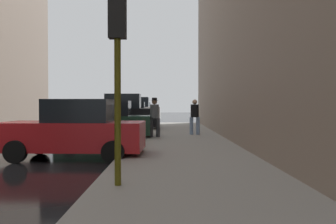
% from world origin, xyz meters
% --- Properties ---
extents(sidewalk, '(4.00, 40.00, 0.15)m').
position_xyz_m(sidewalk, '(6.00, 0.00, 0.07)').
color(sidewalk, gray).
rests_on(sidewalk, ground_plane).
extents(parked_red_hatchback, '(4.26, 2.18, 1.79)m').
position_xyz_m(parked_red_hatchback, '(2.65, 1.28, 0.85)').
color(parked_red_hatchback, '#B2191E').
rests_on(parked_red_hatchback, ground_plane).
extents(parked_dark_green_sedan, '(4.21, 2.08, 1.79)m').
position_xyz_m(parked_dark_green_sedan, '(2.65, 7.09, 0.85)').
color(parked_dark_green_sedan, '#193828').
rests_on(parked_dark_green_sedan, ground_plane).
extents(parked_black_suv, '(4.60, 2.06, 2.25)m').
position_xyz_m(parked_black_suv, '(2.65, 12.83, 1.03)').
color(parked_black_suv, black).
rests_on(parked_black_suv, ground_plane).
extents(parked_gray_coupe, '(4.23, 2.11, 1.79)m').
position_xyz_m(parked_gray_coupe, '(2.65, 18.96, 0.85)').
color(parked_gray_coupe, slate).
rests_on(parked_gray_coupe, ground_plane).
extents(parked_white_van, '(4.63, 2.11, 2.25)m').
position_xyz_m(parked_white_van, '(2.65, 24.39, 1.03)').
color(parked_white_van, silver).
rests_on(parked_white_van, ground_plane).
extents(parked_blue_sedan, '(4.26, 2.17, 1.79)m').
position_xyz_m(parked_blue_sedan, '(2.65, 29.39, 0.85)').
color(parked_blue_sedan, navy).
rests_on(parked_blue_sedan, ground_plane).
extents(fire_hydrant, '(0.42, 0.22, 0.70)m').
position_xyz_m(fire_hydrant, '(4.45, 3.19, 0.50)').
color(fire_hydrant, red).
rests_on(fire_hydrant, sidewalk).
extents(traffic_light, '(0.32, 0.32, 3.60)m').
position_xyz_m(traffic_light, '(4.50, -3.08, 2.76)').
color(traffic_light, '#514C0F').
rests_on(traffic_light, sidewalk).
extents(pedestrian_in_jeans, '(0.52, 0.45, 1.71)m').
position_xyz_m(pedestrian_in_jeans, '(6.80, 8.22, 1.10)').
color(pedestrian_in_jeans, '#728CB2').
rests_on(pedestrian_in_jeans, sidewalk).
extents(pedestrian_with_beanie, '(0.52, 0.46, 1.78)m').
position_xyz_m(pedestrian_with_beanie, '(4.88, 6.92, 1.14)').
color(pedestrian_with_beanie, '#333338').
rests_on(pedestrian_with_beanie, sidewalk).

